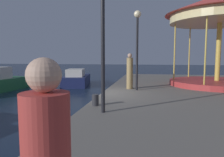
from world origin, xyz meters
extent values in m
plane|color=#162338|center=(0.00, 0.00, 0.00)|extent=(120.00, 120.00, 0.00)
cube|color=#4C6070|center=(-8.59, 4.71, 1.52)|extent=(1.07, 0.18, 0.39)
cube|color=#19214C|center=(-4.11, 8.17, 0.43)|extent=(2.74, 4.81, 0.85)
cube|color=beige|center=(-3.99, 7.53, 1.16)|extent=(1.70, 2.21, 0.63)
cube|color=#4C6070|center=(-4.17, 8.51, 1.29)|extent=(1.17, 0.31, 0.28)
cylinder|color=#B23333|center=(6.25, 3.77, 0.95)|extent=(5.52, 5.52, 0.30)
cylinder|color=gold|center=(6.25, 3.77, 2.80)|extent=(0.28, 0.28, 3.39)
cylinder|color=#F2E099|center=(6.25, 3.77, 4.74)|extent=(5.69, 5.69, 0.50)
cone|color=#C63D38|center=(6.25, 3.77, 5.58)|extent=(6.32, 6.32, 1.18)
cylinder|color=gold|center=(5.00, 5.94, 2.80)|extent=(0.08, 0.08, 3.39)
cylinder|color=gold|center=(3.75, 3.77, 2.80)|extent=(0.08, 0.08, 3.39)
cylinder|color=gold|center=(5.00, 1.60, 2.80)|extent=(0.08, 0.08, 3.39)
cylinder|color=black|center=(0.82, -3.45, 2.85)|extent=(0.12, 0.12, 4.10)
cylinder|color=black|center=(1.60, 1.15, 2.63)|extent=(0.12, 0.12, 3.67)
sphere|color=#F9E5B2|center=(1.60, 1.15, 4.65)|extent=(0.36, 0.36, 0.36)
cylinder|color=#2D2D33|center=(0.58, 8.76, 1.00)|extent=(0.24, 0.24, 0.40)
cylinder|color=#2D2D33|center=(0.36, -2.60, 1.00)|extent=(0.24, 0.24, 0.40)
cylinder|color=#937A4C|center=(1.20, 1.57, 1.63)|extent=(0.34, 0.34, 1.67)
sphere|color=tan|center=(1.20, 1.57, 2.59)|extent=(0.24, 0.24, 0.24)
sphere|color=tan|center=(1.50, -8.40, 2.39)|extent=(0.24, 0.24, 0.24)
camera|label=1|loc=(2.20, -9.71, 2.52)|focal=33.79mm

